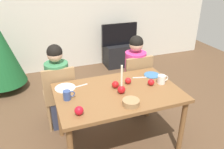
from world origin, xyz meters
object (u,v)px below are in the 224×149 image
tv_stand (119,55)px  chair_left (59,93)px  person_left_child (59,88)px  mug_left (67,95)px  dining_table (118,98)px  apple_far_edge (79,111)px  person_right_child (135,75)px  mug_right (162,79)px  tv (120,34)px  candle_centerpiece (121,88)px  chair_right (136,80)px  plate_left (65,88)px  bowl_walnuts (131,102)px  apple_near_candle (128,81)px  apple_by_left_plate (115,84)px  apple_by_right_mug (151,82)px  plate_right (152,75)px

tv_stand → chair_left: bearing=-132.2°
person_left_child → mug_left: person_left_child is taller
dining_table → apple_far_edge: bearing=-151.0°
person_right_child → mug_right: bearing=-86.4°
person_left_child → tv: (1.53, 1.66, 0.14)m
candle_centerpiece → apple_far_edge: size_ratio=3.82×
chair_right → plate_left: chair_right is taller
tv → bowl_walnuts: bearing=-109.6°
mug_right → apple_far_edge: bearing=-165.3°
chair_left → tv_stand: chair_left is taller
apple_near_candle → person_left_child: bearing=146.5°
candle_centerpiece → mug_left: (-0.59, 0.08, -0.02)m
person_left_child → mug_right: (1.15, -0.64, 0.23)m
person_left_child → apple_by_left_plate: (0.59, -0.55, 0.22)m
dining_table → plate_left: (-0.55, 0.27, 0.09)m
apple_by_left_plate → person_right_child: bearing=46.8°
person_left_child → apple_by_left_plate: size_ratio=13.92×
candle_centerpiece → mug_right: (0.54, 0.05, -0.02)m
mug_left → tv: bearing=56.4°
chair_left → dining_table: bearing=-45.9°
person_right_child → candle_centerpiece: 0.89m
tv_stand → bowl_walnuts: 2.82m
candle_centerpiece → apple_by_right_mug: (0.40, 0.05, -0.03)m
tv → apple_far_edge: bearing=-119.4°
apple_by_left_plate → apple_by_right_mug: bearing=-11.4°
person_left_child → apple_by_right_mug: bearing=-32.3°
bowl_walnuts → tv_stand: bearing=70.4°
tv_stand → tv: tv is taller
mug_left → apple_by_left_plate: (0.57, 0.06, -0.01)m
chair_left → candle_centerpiece: candle_centerpiece is taller
apple_by_left_plate → apple_far_edge: size_ratio=0.96×
dining_table → bowl_walnuts: size_ratio=7.94×
bowl_walnuts → apple_by_right_mug: 0.50m
mug_left → apple_by_right_mug: 0.98m
bowl_walnuts → dining_table: bearing=93.6°
person_left_child → chair_left: bearing=-90.0°
chair_left → apple_far_edge: 0.94m
bowl_walnuts → person_left_child: bearing=122.8°
person_left_child → tv: 2.27m
tv_stand → apple_far_edge: (-1.46, -2.58, 0.55)m
plate_right → candle_centerpiece: bearing=-152.6°
mug_left → person_right_child: bearing=29.4°
tv_stand → mug_left: (-1.51, -2.27, 0.56)m
tv_stand → apple_by_left_plate: size_ratio=7.60×
mug_right → plate_right: bearing=90.2°
mug_right → apple_by_right_mug: bearing=178.0°
chair_right → tv_stand: chair_right is taller
person_right_child → apple_by_right_mug: (-0.10, -0.64, 0.22)m
chair_right → tv_stand: 1.77m
chair_left → chair_right: size_ratio=1.00×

